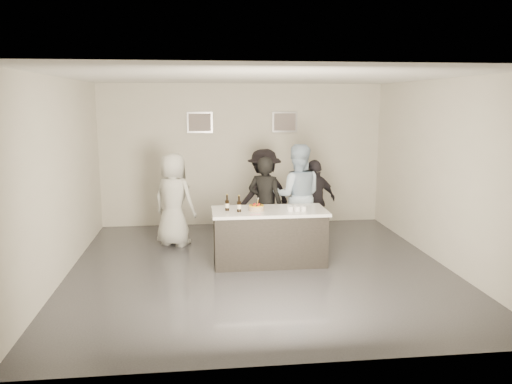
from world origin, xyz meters
TOP-DOWN VIEW (x-y plane):
  - floor at (0.00, 0.00)m, footprint 6.00×6.00m
  - ceiling at (0.00, 0.00)m, footprint 6.00×6.00m
  - wall_back at (0.00, 3.00)m, footprint 6.00×0.04m
  - wall_front at (0.00, -3.00)m, footprint 6.00×0.04m
  - wall_left at (-3.00, 0.00)m, footprint 0.04×6.00m
  - wall_right at (3.00, 0.00)m, footprint 0.04×6.00m
  - picture_left at (-0.90, 2.97)m, footprint 0.54×0.04m
  - picture_right at (0.90, 2.97)m, footprint 0.54×0.04m
  - bar_counter at (0.19, 0.24)m, footprint 1.86×0.86m
  - cake at (-0.03, 0.21)m, footprint 0.25×0.25m
  - beer_bottle_a at (-0.50, 0.25)m, footprint 0.07×0.07m
  - beer_bottle_b at (-0.31, 0.14)m, footprint 0.07×0.07m
  - tumbler_cluster at (0.62, 0.14)m, footprint 0.30×0.19m
  - candles at (-0.09, -0.09)m, footprint 0.24×0.08m
  - person_main_black at (0.21, 0.96)m, footprint 0.73×0.63m
  - person_main_blue at (0.83, 1.15)m, footprint 1.01×0.84m
  - person_guest_left at (-1.41, 1.49)m, footprint 1.00×0.91m
  - person_guest_right at (1.22, 1.39)m, footprint 1.00×0.73m
  - person_guest_back at (0.30, 1.72)m, footprint 1.30×1.07m

SIDE VIEW (x-z plane):
  - floor at x=0.00m, z-range 0.00..0.00m
  - bar_counter at x=0.19m, z-range 0.00..0.90m
  - person_guest_right at x=1.22m, z-range 0.00..1.57m
  - person_main_black at x=0.21m, z-range 0.00..1.69m
  - person_guest_left at x=-1.41m, z-range 0.00..1.72m
  - person_guest_back at x=0.30m, z-range 0.00..1.75m
  - candles at x=-0.09m, z-range 0.90..0.91m
  - cake at x=-0.03m, z-range 0.90..0.98m
  - tumbler_cluster at x=0.62m, z-range 0.90..0.98m
  - person_main_blue at x=0.83m, z-range 0.00..1.89m
  - beer_bottle_a at x=-0.50m, z-range 0.90..1.16m
  - beer_bottle_b at x=-0.31m, z-range 0.90..1.16m
  - wall_back at x=0.00m, z-range 0.00..3.00m
  - wall_front at x=0.00m, z-range 0.00..3.00m
  - wall_left at x=-3.00m, z-range 0.00..3.00m
  - wall_right at x=3.00m, z-range 0.00..3.00m
  - picture_left at x=-0.90m, z-range 1.98..2.42m
  - picture_right at x=0.90m, z-range 1.98..2.42m
  - ceiling at x=0.00m, z-range 3.00..3.00m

